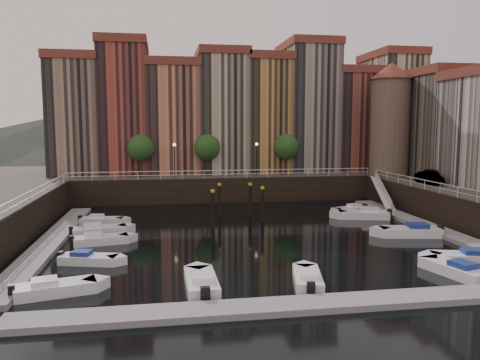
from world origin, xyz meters
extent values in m
plane|color=black|center=(0.00, 0.00, 0.00)|extent=(200.00, 200.00, 0.00)
cube|color=black|center=(0.00, 26.00, 1.50)|extent=(80.00, 20.00, 3.00)
cube|color=gray|center=(-16.20, -1.00, 0.17)|extent=(2.00, 28.00, 0.35)
cube|color=gray|center=(16.20, -1.00, 0.17)|extent=(2.00, 28.00, 0.35)
cube|color=gray|center=(0.00, -17.00, 0.17)|extent=(30.00, 2.00, 0.35)
cone|color=#2D382D|center=(-30.00, 110.00, 7.00)|extent=(80.00, 80.00, 14.00)
cone|color=#2D382D|center=(5.00, 110.00, 9.00)|extent=(100.00, 100.00, 18.00)
cone|color=#2D382D|center=(40.00, 110.00, 6.00)|extent=(70.00, 70.00, 12.00)
cube|color=#96785F|center=(-18.00, 23.50, 10.00)|extent=(6.00, 10.00, 14.00)
cube|color=brown|center=(-18.00, 23.50, 17.50)|extent=(6.30, 10.30, 1.00)
cube|color=#A23E33|center=(-12.10, 23.50, 11.00)|extent=(5.80, 10.00, 16.00)
cube|color=brown|center=(-12.10, 23.50, 19.50)|extent=(6.10, 10.30, 1.00)
cube|color=#D67E57|center=(-5.95, 23.50, 9.75)|extent=(6.50, 10.00, 13.50)
cube|color=brown|center=(-5.95, 23.50, 17.00)|extent=(6.80, 10.30, 1.00)
cube|color=tan|center=(0.40, 23.50, 10.50)|extent=(6.20, 10.00, 15.00)
cube|color=brown|center=(0.40, 23.50, 18.50)|extent=(6.50, 10.30, 1.00)
cube|color=#BD8D45|center=(6.30, 23.50, 10.25)|extent=(5.60, 10.00, 14.50)
cube|color=brown|center=(6.30, 23.50, 18.00)|extent=(5.90, 10.30, 1.00)
cube|color=gray|center=(12.30, 23.50, 11.25)|extent=(6.40, 10.00, 16.50)
cube|color=brown|center=(12.30, 23.50, 20.00)|extent=(6.70, 10.30, 1.00)
cube|color=brown|center=(18.50, 23.50, 9.50)|extent=(6.00, 10.00, 13.00)
cube|color=brown|center=(18.50, 23.50, 16.50)|extent=(6.30, 10.30, 1.00)
cube|color=#C3B28F|center=(24.45, 23.50, 10.75)|extent=(5.90, 10.00, 15.50)
cube|color=brown|center=(24.45, 23.50, 19.00)|extent=(6.20, 10.30, 1.00)
cube|color=#685C4E|center=(26.50, 12.00, 9.00)|extent=(9.00, 8.00, 12.00)
cube|color=brown|center=(26.50, 12.00, 15.50)|extent=(9.30, 8.30, 1.00)
cylinder|color=#6B5B4C|center=(20.00, 14.50, 9.00)|extent=(4.60, 4.60, 12.00)
cone|color=brown|center=(20.00, 14.50, 15.80)|extent=(5.20, 5.20, 2.00)
cylinder|color=black|center=(-10.00, 18.20, 4.20)|extent=(0.30, 0.30, 2.40)
sphere|color=#1E4719|center=(-10.00, 18.20, 6.60)|extent=(3.20, 3.20, 3.20)
cylinder|color=black|center=(-2.00, 18.20, 4.20)|extent=(0.30, 0.30, 2.40)
sphere|color=#1E4719|center=(-2.00, 18.20, 6.60)|extent=(3.20, 3.20, 3.20)
cylinder|color=black|center=(8.00, 18.20, 4.20)|extent=(0.30, 0.30, 2.40)
sphere|color=#1E4719|center=(8.00, 18.20, 6.60)|extent=(3.20, 3.20, 3.20)
cylinder|color=black|center=(-6.00, 17.20, 5.00)|extent=(0.12, 0.12, 4.00)
sphere|color=#FFD88C|center=(-6.00, 17.20, 7.00)|extent=(0.36, 0.36, 0.36)
cylinder|color=black|center=(4.00, 17.20, 5.00)|extent=(0.12, 0.12, 4.00)
sphere|color=#FFD88C|center=(4.00, 17.20, 7.00)|extent=(0.36, 0.36, 0.36)
cube|color=white|center=(0.00, 16.00, 3.95)|extent=(36.00, 0.08, 0.08)
cube|color=white|center=(0.00, 16.00, 3.50)|extent=(36.00, 0.06, 0.06)
cube|color=white|center=(18.00, -1.00, 3.95)|extent=(0.08, 34.00, 0.08)
cube|color=white|center=(18.00, -1.00, 3.50)|extent=(0.06, 34.00, 0.06)
cube|color=white|center=(-18.00, -1.00, 3.95)|extent=(0.08, 34.00, 0.08)
cube|color=white|center=(-18.00, -1.00, 3.50)|extent=(0.06, 34.00, 0.06)
cube|color=white|center=(17.10, 10.00, 1.75)|extent=(2.78, 8.26, 2.81)
cube|color=white|center=(17.10, 10.00, 2.25)|extent=(1.93, 8.32, 3.65)
cylinder|color=black|center=(-2.93, 2.92, 1.50)|extent=(0.32, 0.32, 3.60)
cylinder|color=gold|center=(-2.93, 2.92, 3.35)|extent=(0.36, 0.36, 0.25)
cylinder|color=black|center=(-1.78, 7.50, 1.50)|extent=(0.32, 0.32, 3.60)
cylinder|color=gold|center=(-1.78, 7.50, 3.35)|extent=(0.36, 0.36, 0.25)
cylinder|color=black|center=(2.01, 4.35, 1.50)|extent=(0.32, 0.32, 3.60)
cylinder|color=gold|center=(2.01, 4.35, 3.35)|extent=(0.36, 0.36, 0.25)
cylinder|color=black|center=(1.35, 7.22, 1.50)|extent=(0.32, 0.32, 3.60)
cylinder|color=gold|center=(1.35, 7.22, 3.35)|extent=(0.36, 0.36, 0.25)
cube|color=white|center=(-13.30, -12.86, 0.29)|extent=(4.50, 2.62, 0.72)
cube|color=white|center=(-13.86, -13.00, 0.72)|extent=(1.59, 1.45, 0.48)
cube|color=black|center=(-15.45, -13.40, 0.53)|extent=(0.44, 0.55, 0.67)
cube|color=white|center=(-12.39, -7.14, 0.26)|extent=(4.09, 2.43, 0.65)
cube|color=navy|center=(-12.89, -7.00, 0.65)|extent=(1.45, 1.33, 0.44)
cube|color=black|center=(-14.32, -6.61, 0.48)|extent=(0.41, 0.50, 0.61)
cube|color=white|center=(-12.29, -1.77, 0.28)|extent=(4.35, 2.32, 0.70)
cube|color=white|center=(-12.84, -1.87, 0.70)|extent=(1.50, 1.35, 0.47)
cube|color=black|center=(-14.41, -2.16, 0.52)|extent=(0.41, 0.52, 0.66)
cube|color=white|center=(-12.83, 1.59, 0.30)|extent=(4.65, 2.56, 0.75)
cube|color=white|center=(-13.42, 1.47, 0.75)|extent=(1.61, 1.46, 0.50)
cube|color=black|center=(-15.08, 1.12, 0.55)|extent=(0.44, 0.56, 0.70)
cube|color=white|center=(-13.16, 5.98, 0.27)|extent=(4.12, 2.08, 0.67)
cube|color=white|center=(-13.69, 6.06, 0.67)|extent=(1.40, 1.24, 0.45)
cube|color=black|center=(-15.20, 6.28, 0.49)|extent=(0.37, 0.49, 0.63)
cube|color=white|center=(12.71, -11.05, 0.29)|extent=(4.52, 2.63, 0.72)
cube|color=navy|center=(13.27, -11.19, 0.72)|extent=(1.59, 1.45, 0.48)
cube|color=white|center=(13.06, -3.36, 0.33)|extent=(5.16, 2.76, 0.83)
cube|color=navy|center=(13.72, -3.48, 0.83)|extent=(1.78, 1.60, 0.56)
cube|color=black|center=(15.58, -3.83, 0.61)|extent=(0.49, 0.62, 0.78)
cube|color=white|center=(12.40, 4.47, 0.33)|extent=(5.18, 3.01, 0.83)
cube|color=white|center=(13.05, 4.30, 0.83)|extent=(1.83, 1.67, 0.55)
cube|color=black|center=(14.87, 3.84, 0.61)|extent=(0.51, 0.63, 0.77)
cube|color=white|center=(12.37, 7.72, 0.26)|extent=(4.13, 2.62, 0.66)
cube|color=white|center=(12.87, 7.88, 0.66)|extent=(1.49, 1.38, 0.44)
cube|color=black|center=(14.29, 8.34, 0.48)|extent=(0.43, 0.51, 0.61)
cube|color=white|center=(-5.31, -13.23, 0.31)|extent=(1.78, 4.50, 0.76)
cube|color=white|center=(-5.30, -13.84, 0.76)|extent=(1.24, 1.44, 0.51)
cube|color=black|center=(-5.28, -15.57, 0.56)|extent=(0.51, 0.36, 0.71)
cube|color=white|center=(0.94, -13.43, 0.27)|extent=(2.39, 4.26, 0.69)
cube|color=white|center=(0.82, -13.97, 0.69)|extent=(1.35, 1.49, 0.46)
cube|color=black|center=(0.49, -15.49, 0.50)|extent=(0.52, 0.41, 0.64)
cube|color=white|center=(10.51, -13.32, 0.30)|extent=(2.75, 4.71, 0.75)
cube|color=navy|center=(10.66, -13.91, 0.75)|extent=(1.52, 1.66, 0.50)
imported|color=gray|center=(21.60, 7.55, 3.75)|extent=(3.08, 4.75, 1.51)
imported|color=gray|center=(20.34, 6.00, 3.66)|extent=(1.62, 4.08, 1.32)
camera|label=1|loc=(-7.30, -39.10, 9.29)|focal=35.00mm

